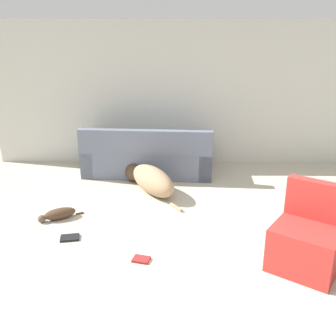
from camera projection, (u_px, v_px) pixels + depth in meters
The scene contains 9 objects.
ground_plane at pixel (190, 280), 3.47m from camera, with size 20.00×20.00×0.00m, color #BCB29E.
wall_back at pixel (183, 95), 6.38m from camera, with size 6.53×0.06×2.42m.
couch at pixel (148, 158), 6.14m from camera, with size 2.12×1.00×0.81m.
dog at pixel (150, 179), 5.43m from camera, with size 0.93×1.33×0.39m.
cat at pixel (59, 214), 4.63m from camera, with size 0.52×0.35×0.13m.
laptop_open at pixel (315, 215), 4.57m from camera, with size 0.40×0.40×0.25m.
book_red at pixel (141, 259), 3.77m from camera, with size 0.20×0.17×0.02m.
book_black at pixel (70, 238), 4.18m from camera, with size 0.23×0.19×0.02m.
side_chair at pixel (308, 240), 3.59m from camera, with size 0.83×0.82×0.83m.
Camera 1 is at (-0.16, -2.94, 2.12)m, focal length 40.00 mm.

